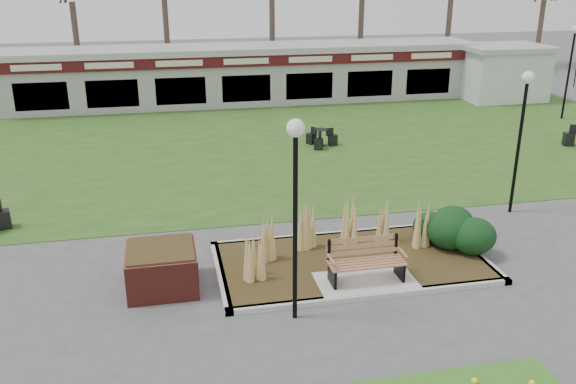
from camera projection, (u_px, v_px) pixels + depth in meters
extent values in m
plane|color=#515154|center=(368.00, 289.00, 13.40)|extent=(100.00, 100.00, 0.00)
cube|color=#26551A|center=(270.00, 143.00, 24.40)|extent=(34.00, 16.00, 0.02)
cube|color=#372916|center=(351.00, 262.00, 14.48)|extent=(6.22, 3.22, 0.12)
cube|color=#B7B7B2|center=(374.00, 296.00, 13.00)|extent=(6.40, 0.18, 0.12)
cube|color=#B7B7B2|center=(333.00, 235.00, 15.95)|extent=(6.40, 0.18, 0.12)
cube|color=#B7B7B2|center=(221.00, 275.00, 13.88)|extent=(0.18, 3.40, 0.12)
cube|color=#B7B7B2|center=(472.00, 250.00, 15.08)|extent=(0.18, 3.40, 0.12)
cube|color=#B7B7B2|center=(366.00, 283.00, 13.51)|extent=(2.20, 1.20, 0.13)
cone|color=tan|center=(270.00, 238.00, 14.26)|extent=(0.36, 0.36, 1.15)
cone|color=tan|center=(307.00, 227.00, 14.82)|extent=(0.36, 0.36, 1.15)
cone|color=tan|center=(348.00, 221.00, 15.21)|extent=(0.36, 0.36, 1.15)
cone|color=tan|center=(385.00, 221.00, 15.20)|extent=(0.36, 0.36, 1.15)
cone|color=tan|center=(421.00, 224.00, 14.99)|extent=(0.36, 0.36, 1.15)
cone|color=tan|center=(254.00, 254.00, 13.43)|extent=(0.36, 0.36, 1.15)
ellipsoid|color=black|center=(451.00, 229.00, 14.98)|extent=(1.21, 1.10, 0.99)
ellipsoid|color=black|center=(474.00, 236.00, 14.70)|extent=(1.10, 1.00, 0.90)
ellipsoid|color=black|center=(453.00, 223.00, 15.52)|extent=(1.06, 0.96, 0.86)
ellipsoid|color=black|center=(431.00, 226.00, 15.42)|extent=(0.92, 0.84, 0.76)
cube|color=#926542|center=(367.00, 263.00, 13.34)|extent=(1.70, 0.57, 0.04)
cube|color=#926542|center=(363.00, 245.00, 13.53)|extent=(1.70, 0.13, 0.44)
cube|color=black|center=(332.00, 275.00, 13.27)|extent=(0.06, 0.55, 0.42)
cube|color=black|center=(400.00, 268.00, 13.57)|extent=(0.06, 0.55, 0.42)
cube|color=black|center=(329.00, 250.00, 13.38)|extent=(0.06, 0.06, 0.50)
cube|color=black|center=(396.00, 244.00, 13.68)|extent=(0.06, 0.06, 0.50)
cube|color=#926542|center=(331.00, 259.00, 13.10)|extent=(0.05, 0.50, 0.04)
cube|color=#926542|center=(403.00, 253.00, 13.42)|extent=(0.05, 0.50, 0.04)
cube|color=maroon|center=(162.00, 269.00, 13.31)|extent=(1.50, 1.50, 0.90)
cube|color=#372916|center=(161.00, 250.00, 13.15)|extent=(1.40, 1.40, 0.06)
cube|color=#9D9D9F|center=(242.00, 77.00, 31.29)|extent=(24.00, 3.00, 2.60)
cube|color=#490F12|center=(246.00, 61.00, 29.50)|extent=(24.00, 0.18, 0.55)
cube|color=#BCBBC0|center=(241.00, 49.00, 30.79)|extent=(24.60, 3.40, 0.30)
cube|color=silver|center=(246.00, 61.00, 29.40)|extent=(22.00, 0.02, 0.28)
cube|color=black|center=(246.00, 88.00, 30.07)|extent=(22.00, 0.10, 1.30)
cube|color=silver|center=(502.00, 75.00, 32.06)|extent=(4.00, 3.00, 2.60)
cube|color=#BCBBC0|center=(505.00, 48.00, 31.57)|extent=(4.40, 3.40, 0.25)
cylinder|color=#47382B|center=(74.00, 39.00, 36.45)|extent=(0.36, 0.36, 5.17)
cylinder|color=#47382B|center=(176.00, 36.00, 37.60)|extent=(0.36, 0.36, 5.17)
cylinder|color=#47382B|center=(271.00, 34.00, 38.76)|extent=(0.36, 0.36, 5.17)
cylinder|color=#47382B|center=(361.00, 32.00, 39.92)|extent=(0.36, 0.36, 5.17)
cylinder|color=#47382B|center=(446.00, 30.00, 41.08)|extent=(0.36, 0.36, 5.17)
cylinder|color=#47382B|center=(526.00, 29.00, 42.23)|extent=(0.36, 0.36, 5.17)
cylinder|color=black|center=(295.00, 232.00, 11.65)|extent=(0.09, 0.09, 3.78)
sphere|color=white|center=(296.00, 128.00, 10.94)|extent=(0.34, 0.34, 0.34)
cylinder|color=black|center=(518.00, 150.00, 16.95)|extent=(0.09, 0.09, 3.73)
sphere|color=white|center=(528.00, 77.00, 16.25)|extent=(0.34, 0.34, 0.34)
cylinder|color=black|center=(568.00, 77.00, 27.62)|extent=(0.10, 0.10, 3.88)
sphere|color=white|center=(576.00, 29.00, 26.89)|extent=(0.35, 0.35, 0.35)
cube|color=black|center=(3.00, 219.00, 16.39)|extent=(0.45, 0.45, 0.49)
cylinder|color=black|center=(321.00, 146.00, 23.96)|extent=(0.40, 0.40, 0.03)
cylinder|color=black|center=(321.00, 138.00, 23.85)|extent=(0.05, 0.05, 0.65)
cylinder|color=black|center=(321.00, 129.00, 23.73)|extent=(0.54, 0.54, 0.02)
cube|color=black|center=(333.00, 140.00, 24.03)|extent=(0.33, 0.33, 0.42)
cube|color=black|center=(311.00, 139.00, 24.21)|extent=(0.43, 0.43, 0.42)
cube|color=black|center=(319.00, 144.00, 23.44)|extent=(0.41, 0.41, 0.42)
cube|color=black|center=(568.00, 139.00, 23.96)|extent=(0.48, 0.48, 0.51)
cylinder|color=black|center=(573.00, 88.00, 29.52)|extent=(0.06, 0.06, 2.20)
imported|color=#345DB8|center=(574.00, 81.00, 29.40)|extent=(1.85, 1.89, 1.66)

